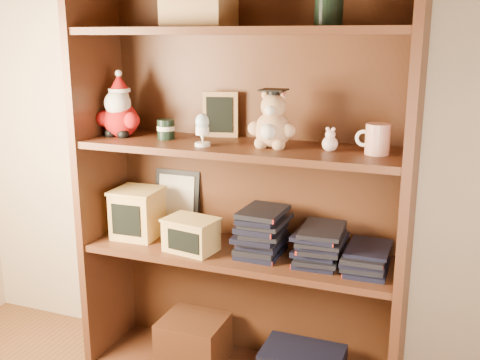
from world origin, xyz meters
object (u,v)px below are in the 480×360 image
(bookcase, at_px, (244,188))
(grad_teddy_bear, at_px, (273,125))
(teacher_mug, at_px, (377,139))
(treats_box, at_px, (138,213))

(bookcase, distance_m, grad_teddy_bear, 0.28)
(bookcase, relative_size, grad_teddy_bear, 7.83)
(teacher_mug, distance_m, treats_box, 0.97)
(grad_teddy_bear, bearing_deg, teacher_mug, 1.01)
(grad_teddy_bear, relative_size, treats_box, 1.06)
(grad_teddy_bear, bearing_deg, bookcase, 155.45)
(bookcase, distance_m, teacher_mug, 0.53)
(teacher_mug, bearing_deg, treats_box, -179.95)
(bookcase, xyz_separation_m, treats_box, (-0.43, -0.05, -0.13))
(bookcase, height_order, grad_teddy_bear, bookcase)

